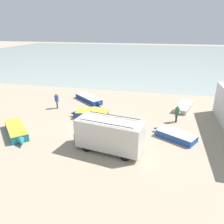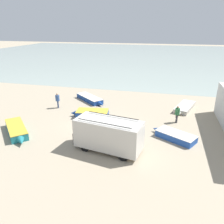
{
  "view_description": "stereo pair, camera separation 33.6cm",
  "coord_description": "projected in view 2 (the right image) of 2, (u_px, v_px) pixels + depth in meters",
  "views": [
    {
      "loc": [
        5.14,
        -17.26,
        8.57
      ],
      "look_at": [
        0.87,
        1.33,
        1.0
      ],
      "focal_mm": 35.0,
      "sensor_mm": 36.0,
      "label": 1
    },
    {
      "loc": [
        5.47,
        -17.18,
        8.57
      ],
      "look_at": [
        0.87,
        1.33,
        1.0
      ],
      "focal_mm": 35.0,
      "sensor_mm": 36.0,
      "label": 2
    }
  ],
  "objects": [
    {
      "name": "fishing_rowboat_2",
      "position": [
        17.0,
        130.0,
        18.47
      ],
      "size": [
        4.05,
        4.12,
        0.66
      ],
      "rotation": [
        0.0,
        0.0,
        5.49
      ],
      "color": "#1E757F",
      "rests_on": "ground_plane"
    },
    {
      "name": "fisherman_0",
      "position": [
        177.0,
        113.0,
        20.38
      ],
      "size": [
        0.43,
        0.43,
        1.66
      ],
      "rotation": [
        0.0,
        0.0,
        3.26
      ],
      "color": "#38383D",
      "rests_on": "ground_plane"
    },
    {
      "name": "parked_van",
      "position": [
        108.0,
        134.0,
        15.71
      ],
      "size": [
        5.15,
        2.75,
        2.5
      ],
      "rotation": [
        0.0,
        0.0,
        2.97
      ],
      "color": "beige",
      "rests_on": "ground_plane"
    },
    {
      "name": "ground_plane",
      "position": [
        99.0,
        127.0,
        19.89
      ],
      "size": [
        200.0,
        200.0,
        0.0
      ],
      "primitive_type": "plane",
      "color": "tan"
    },
    {
      "name": "fishing_rowboat_1",
      "position": [
        174.0,
        136.0,
        17.65
      ],
      "size": [
        3.72,
        2.76,
        0.56
      ],
      "rotation": [
        0.0,
        0.0,
        2.62
      ],
      "color": "#234CA3",
      "rests_on": "ground_plane"
    },
    {
      "name": "fishing_rowboat_0",
      "position": [
        91.0,
        114.0,
        21.91
      ],
      "size": [
        3.91,
        2.0,
        0.69
      ],
      "rotation": [
        0.0,
        0.0,
        3.29
      ],
      "color": "navy",
      "rests_on": "ground_plane"
    },
    {
      "name": "sea_water",
      "position": [
        149.0,
        56.0,
        66.79
      ],
      "size": [
        120.0,
        80.0,
        0.01
      ],
      "primitive_type": "cube",
      "color": "#99A89E",
      "rests_on": "ground_plane"
    },
    {
      "name": "fisherman_1",
      "position": [
        58.0,
        99.0,
        24.06
      ],
      "size": [
        0.44,
        0.44,
        1.69
      ],
      "rotation": [
        0.0,
        0.0,
        3.7
      ],
      "color": "navy",
      "rests_on": "ground_plane"
    },
    {
      "name": "fishing_rowboat_3",
      "position": [
        184.0,
        107.0,
        23.82
      ],
      "size": [
        2.53,
        4.76,
        0.49
      ],
      "rotation": [
        0.0,
        0.0,
        4.39
      ],
      "color": "#ADA89E",
      "rests_on": "ground_plane"
    },
    {
      "name": "fishing_rowboat_4",
      "position": [
        90.0,
        99.0,
        26.51
      ],
      "size": [
        4.49,
        3.95,
        0.57
      ],
      "rotation": [
        0.0,
        0.0,
        5.59
      ],
      "color": "navy",
      "rests_on": "ground_plane"
    }
  ]
}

